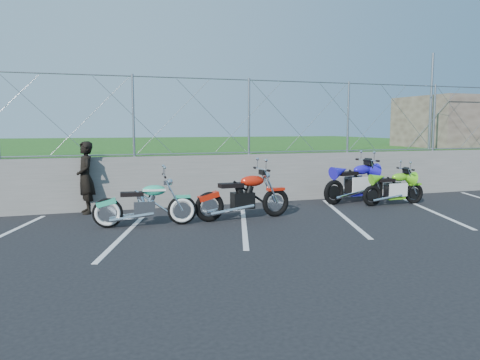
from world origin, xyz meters
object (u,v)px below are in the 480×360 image
object	(u,v)px
sportbike_green	(394,189)
sportbike_blue	(357,184)
person_standing	(86,178)
cruiser_turquoise	(147,206)
naked_orange	(245,198)

from	to	relation	value
sportbike_green	sportbike_blue	world-z (taller)	sportbike_blue
person_standing	sportbike_blue	bearing A→B (deg)	76.28
sportbike_blue	person_standing	size ratio (longest dim) A/B	1.28
cruiser_turquoise	naked_orange	bearing A→B (deg)	6.95
cruiser_turquoise	sportbike_green	xyz separation A→B (m)	(6.46, 0.59, -0.01)
naked_orange	cruiser_turquoise	bearing A→B (deg)	178.06
cruiser_turquoise	sportbike_green	bearing A→B (deg)	10.58
sportbike_blue	person_standing	distance (m)	6.97
cruiser_turquoise	naked_orange	world-z (taller)	naked_orange
cruiser_turquoise	person_standing	size ratio (longest dim) A/B	1.24
sportbike_green	cruiser_turquoise	bearing A→B (deg)	-174.07
cruiser_turquoise	person_standing	world-z (taller)	person_standing
naked_orange	person_standing	world-z (taller)	person_standing
naked_orange	person_standing	distance (m)	3.80
sportbike_green	person_standing	xyz separation A→B (m)	(-7.63, 1.29, 0.44)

